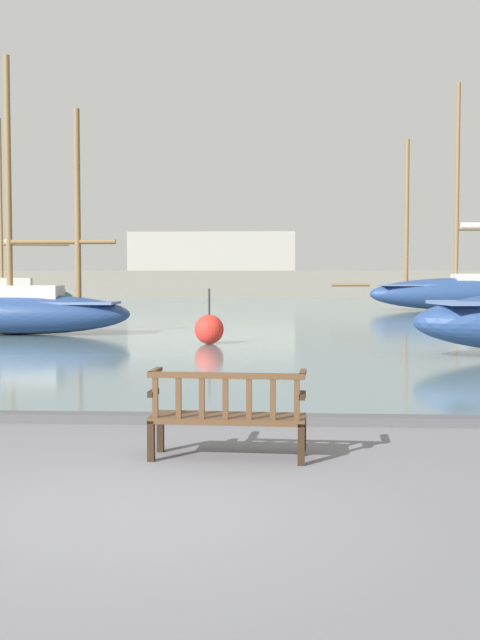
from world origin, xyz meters
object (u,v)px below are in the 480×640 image
object	(u,v)px
park_bench	(228,414)
sailboat_outer_port	(6,293)
sailboat_outer_starboard	(17,308)
channel_buoy	(209,329)
sailboat_mid_port	(461,290)

from	to	relation	value
park_bench	sailboat_outer_port	distance (m)	39.36
park_bench	sailboat_outer_starboard	distance (m)	18.14
sailboat_outer_starboard	sailboat_outer_port	xyz separation A→B (m)	(-7.38, 19.94, 0.06)
channel_buoy	sailboat_outer_port	bearing A→B (deg)	120.63
sailboat_outer_starboard	sailboat_outer_port	size ratio (longest dim) A/B	0.82
sailboat_mid_port	sailboat_outer_starboard	bearing A→B (deg)	-132.50
park_bench	channel_buoy	bearing A→B (deg)	96.23
sailboat_outer_starboard	channel_buoy	size ratio (longest dim) A/B	5.88
sailboat_outer_starboard	sailboat_mid_port	xyz separation A→B (m)	(17.90, 19.54, 0.26)
sailboat_outer_port	sailboat_mid_port	size ratio (longest dim) A/B	0.87
sailboat_mid_port	channel_buoy	bearing A→B (deg)	-116.90
park_bench	channel_buoy	world-z (taller)	channel_buoy
channel_buoy	park_bench	bearing A→B (deg)	-83.77
sailboat_outer_starboard	park_bench	bearing A→B (deg)	-64.60
sailboat_mid_port	channel_buoy	size ratio (longest dim) A/B	8.19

